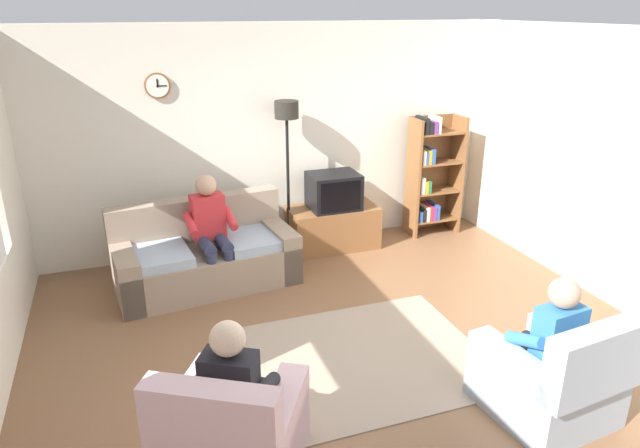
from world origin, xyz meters
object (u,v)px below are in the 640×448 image
(person_on_couch, at_px, (211,227))
(armchair_near_window, at_px, (234,436))
(person_in_left_armchair, at_px, (236,386))
(person_in_right_armchair, at_px, (547,338))
(floor_lamp, at_px, (287,135))
(tv, at_px, (334,191))
(bookshelf, at_px, (430,175))
(armchair_near_bookshelf, at_px, (550,380))
(tv_stand, at_px, (333,227))
(couch, at_px, (205,257))

(person_on_couch, bearing_deg, armchair_near_window, -96.98)
(person_in_left_armchair, bearing_deg, person_on_couch, 83.80)
(person_in_right_armchair, bearing_deg, floor_lamp, 104.63)
(tv, height_order, person_in_left_armchair, person_in_left_armchair)
(armchair_near_window, distance_m, person_in_left_armchair, 0.33)
(bookshelf, relative_size, armchair_near_bookshelf, 1.64)
(tv, distance_m, armchair_near_bookshelf, 3.53)
(armchair_near_window, bearing_deg, floor_lamp, 67.83)
(tv_stand, relative_size, person_on_couch, 0.89)
(tv, xyz_separation_m, armchair_near_window, (-1.93, -3.27, -0.46))
(floor_lamp, bearing_deg, tv_stand, -10.33)
(tv, xyz_separation_m, person_in_left_armchair, (-1.88, -3.19, -0.14))
(tv_stand, xyz_separation_m, person_in_left_armchair, (-1.88, -3.22, 0.34))
(floor_lamp, distance_m, armchair_near_bookshelf, 3.89)
(tv_stand, bearing_deg, person_in_left_armchair, -120.30)
(tv_stand, height_order, tv, tv)
(armchair_near_bookshelf, height_order, person_in_left_armchair, person_in_left_armchair)
(person_on_couch, bearing_deg, couch, 123.41)
(couch, bearing_deg, tv_stand, 16.61)
(tv_stand, relative_size, bookshelf, 0.70)
(bookshelf, height_order, armchair_near_bookshelf, bookshelf)
(tv_stand, xyz_separation_m, person_in_right_armchair, (0.37, -3.41, 0.34))
(floor_lamp, xyz_separation_m, armchair_near_window, (-1.38, -3.39, -1.16))
(tv, height_order, armchair_near_window, tv)
(bookshelf, distance_m, armchair_near_window, 4.75)
(floor_lamp, bearing_deg, person_in_left_armchair, -111.96)
(floor_lamp, bearing_deg, bookshelf, -0.82)
(floor_lamp, height_order, person_in_right_armchair, floor_lamp)
(armchair_near_bookshelf, bearing_deg, couch, 124.35)
(tv, bearing_deg, bookshelf, 3.94)
(couch, xyz_separation_m, armchair_near_window, (-0.26, -2.80, -0.02))
(couch, height_order, person_in_right_armchair, person_in_right_armchair)
(armchair_near_window, bearing_deg, tv, 59.51)
(floor_lamp, bearing_deg, person_in_right_armchair, -75.37)
(armchair_near_bookshelf, relative_size, person_in_right_armchair, 0.86)
(person_in_right_armchair, bearing_deg, tv_stand, 96.25)
(tv_stand, distance_m, person_on_couch, 1.76)
(tv_stand, bearing_deg, armchair_near_window, -120.30)
(bookshelf, bearing_deg, person_in_right_armchair, -106.32)
(armchair_near_bookshelf, relative_size, person_on_couch, 0.78)
(person_on_couch, distance_m, person_in_left_armchair, 2.63)
(person_on_couch, relative_size, person_in_left_armchair, 1.11)
(floor_lamp, distance_m, person_on_couch, 1.47)
(floor_lamp, relative_size, person_in_right_armchair, 1.65)
(couch, bearing_deg, armchair_near_bookshelf, -55.65)
(floor_lamp, xyz_separation_m, armchair_near_bookshelf, (0.93, -3.60, -1.16))
(couch, bearing_deg, bookshelf, 10.53)
(couch, xyz_separation_m, person_in_left_armchair, (-0.21, -2.72, 0.29))
(tv_stand, distance_m, person_in_left_armchair, 3.74)
(couch, xyz_separation_m, floor_lamp, (1.13, 0.60, 1.14))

